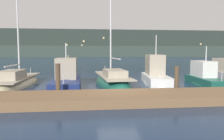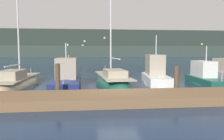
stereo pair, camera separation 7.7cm
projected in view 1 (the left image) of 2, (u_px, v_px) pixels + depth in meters
The scene contains 11 objects.
ground_plane at pixel (119, 95), 12.95m from camera, with size 400.00×400.00×0.00m, color #192D4C.
dock at pixel (124, 98), 11.20m from camera, with size 27.94×2.80×0.45m, color brown.
mooring_pile_1 at pixel (58, 80), 12.38m from camera, with size 0.28×0.28×1.91m, color #4C3D2D.
mooring_pile_2 at pixel (177, 80), 13.17m from camera, with size 0.28×0.28×1.71m, color #4C3D2D.
sailboat_berth_2 at pixel (17, 84), 16.83m from camera, with size 2.43×8.50×10.44m.
motorboat_berth_3 at pixel (66, 83), 15.91m from camera, with size 2.27×5.98×3.89m.
sailboat_berth_4 at pixel (112, 83), 17.51m from camera, with size 3.00×8.61×11.14m.
motorboat_berth_5 at pixel (155, 79), 17.54m from camera, with size 2.51×6.00×4.54m.
motorboat_berth_6 at pixel (205, 81), 17.00m from camera, with size 2.05×5.44×3.50m.
channel_buoy at pixel (68, 65), 28.33m from camera, with size 1.18×1.18×2.08m.
hillside_backdrop at pixel (91, 45), 112.72m from camera, with size 240.00×23.00×13.38m.
Camera 1 is at (-1.83, -12.65, 2.60)m, focal length 35.00 mm.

